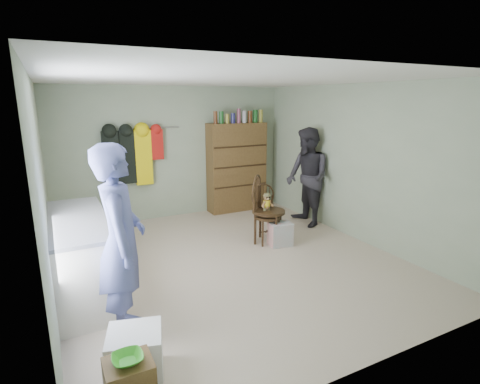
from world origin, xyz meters
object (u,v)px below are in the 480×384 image
counter (81,256)px  dresser (237,166)px  chair_front (266,210)px  chair_far (264,206)px

counter → dresser: 3.96m
counter → dresser: bearing=35.7°
chair_front → chair_far: size_ratio=0.85×
chair_front → chair_far: bearing=177.2°
chair_far → chair_front: bearing=-53.2°
dresser → chair_far: bearing=-103.1°
chair_front → dresser: size_ratio=0.45×
chair_front → chair_far: 0.06m
counter → chair_front: (2.79, 0.45, 0.06)m
counter → chair_far: bearing=9.3°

